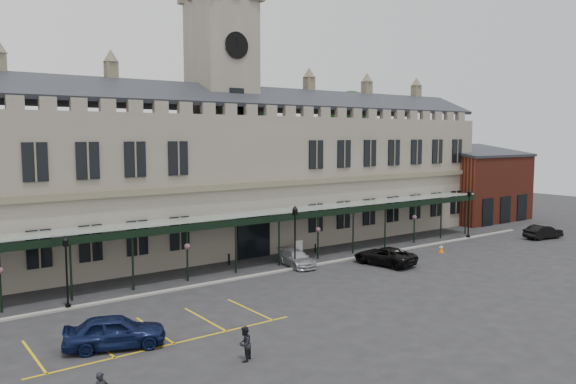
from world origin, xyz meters
TOP-DOWN VIEW (x-y plane):
  - ground at (0.00, 0.00)m, footprint 140.00×140.00m
  - station_building at (0.00, 15.91)m, footprint 60.00×10.36m
  - clock_tower at (0.00, 16.00)m, footprint 5.60×5.60m
  - canopy at (0.00, 7.46)m, footprint 50.00×4.10m
  - brick_annex at (34.00, 12.97)m, footprint 12.40×8.36m
  - kerb at (0.00, 5.50)m, footprint 60.00×0.40m
  - parking_markings at (-14.00, -1.50)m, footprint 16.00×6.00m
  - tree_behind_mid at (8.00, 25.00)m, footprint 6.00×6.00m
  - tree_behind_right at (24.00, 25.00)m, footprint 6.00×6.00m
  - lamp_post_left at (-16.68, 5.57)m, footprint 0.42×0.42m
  - lamp_post_mid at (0.28, 5.46)m, footprint 0.47×0.47m
  - lamp_post_right at (22.21, 5.54)m, footprint 0.48×0.48m
  - traffic_cone at (14.47, 2.76)m, footprint 0.47×0.47m
  - sign_board at (3.76, 9.55)m, footprint 0.72×0.23m
  - bollard_left at (-3.10, 9.76)m, footprint 0.16×0.16m
  - bollard_right at (5.39, 9.24)m, footprint 0.15×0.15m
  - car_left_a at (-16.53, -2.19)m, footprint 5.20×3.46m
  - car_taxi at (1.00, 6.22)m, footprint 2.46×4.54m
  - car_van at (7.00, 2.44)m, footprint 3.27×5.48m
  - car_right_b at (28.15, 0.97)m, footprint 4.44×2.16m
  - person_b at (-12.30, -7.32)m, footprint 1.00×0.96m

SIDE VIEW (x-z plane):
  - ground at x=0.00m, z-range 0.00..0.00m
  - parking_markings at x=-14.00m, z-range -0.01..0.01m
  - kerb at x=0.00m, z-range 0.00..0.12m
  - traffic_cone at x=14.47m, z-range -0.01..0.74m
  - bollard_right at x=5.39m, z-range 0.00..0.82m
  - bollard_left at x=-3.10m, z-range 0.00..0.92m
  - sign_board at x=3.76m, z-range -0.02..1.24m
  - car_taxi at x=1.00m, z-range 0.00..1.25m
  - car_right_b at x=28.15m, z-range 0.00..1.40m
  - car_van at x=7.00m, z-range 0.00..1.43m
  - person_b at x=-12.30m, z-range 0.00..1.63m
  - car_left_a at x=-16.53m, z-range 0.00..1.65m
  - canopy at x=0.00m, z-range 0.25..4.55m
  - lamp_post_left at x=-16.68m, z-range 0.42..4.89m
  - lamp_post_mid at x=0.28m, z-range 0.46..5.45m
  - lamp_post_right at x=22.21m, z-range 0.47..5.50m
  - brick_annex at x=34.00m, z-range -0.46..8.77m
  - station_building at x=0.00m, z-range -2.18..15.12m
  - tree_behind_mid at x=8.00m, z-range 4.81..20.81m
  - tree_behind_right at x=24.00m, z-range 4.81..20.81m
  - clock_tower at x=0.00m, z-range 0.71..25.51m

